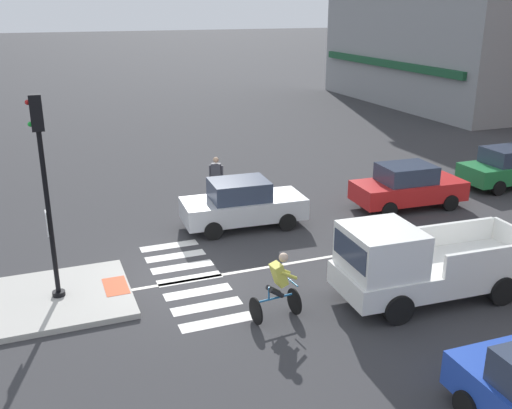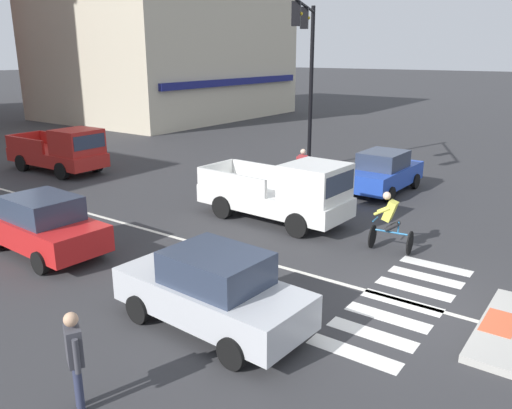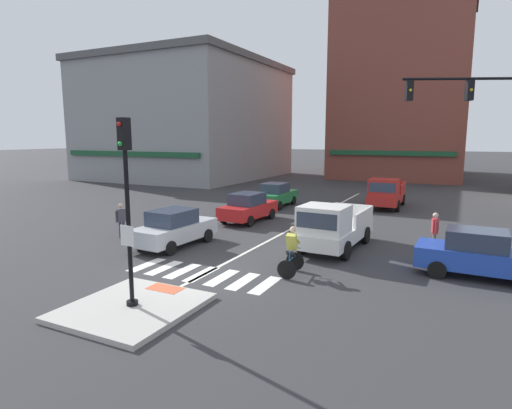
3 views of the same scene
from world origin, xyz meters
name	(u,v)px [view 2 (image 2 of 3)]	position (x,y,z in m)	size (l,w,h in m)	color
ground_plane	(407,304)	(0.00, 0.00, 0.00)	(300.00, 300.00, 0.00)	#333335
tactile_pad_front	(500,323)	(0.00, -1.89, 0.15)	(1.10, 0.60, 0.01)	#DB5B38
crosswalk_stripe_a	(354,353)	(-2.47, 0.11, 0.00)	(0.44, 1.80, 0.01)	silver
crosswalk_stripe_b	(372,334)	(-1.64, 0.11, 0.00)	(0.44, 1.80, 0.01)	silver
crosswalk_stripe_c	(388,317)	(-0.82, 0.11, 0.00)	(0.44, 1.80, 0.01)	silver
crosswalk_stripe_d	(402,302)	(0.00, 0.11, 0.00)	(0.44, 1.80, 0.01)	silver
crosswalk_stripe_e	(414,289)	(0.82, 0.11, 0.00)	(0.44, 1.80, 0.01)	silver
crosswalk_stripe_f	(426,277)	(1.64, 0.11, 0.00)	(0.44, 1.80, 0.01)	silver
crosswalk_stripe_g	(436,266)	(2.47, 0.11, 0.00)	(0.44, 1.80, 0.01)	silver
lane_centre_line	(112,220)	(0.08, 10.00, 0.00)	(0.14, 28.00, 0.01)	silver
traffic_light_mast	(308,58)	(9.29, 8.07, 5.07)	(5.52, 2.55, 7.29)	black
building_corner_left	(165,35)	(22.08, 29.22, 6.65)	(18.65, 15.19, 13.27)	beige
car_red_westbound_far	(42,225)	(-2.88, 9.20, 0.81)	(2.00, 4.18, 1.64)	red
car_blue_cross_right	(384,172)	(8.65, 4.11, 0.81)	(4.14, 1.91, 1.64)	#2347B7
car_silver_westbound_near	(213,290)	(-3.23, 2.84, 0.81)	(2.02, 4.19, 1.64)	silver
pickup_truck_red_eastbound_distant	(63,152)	(3.38, 17.33, 0.98)	(2.13, 5.13, 2.08)	red
pickup_truck_white_eastbound_mid	(285,193)	(3.21, 5.24, 0.98)	(2.24, 5.18, 2.08)	white
cyclist	(390,221)	(2.80, 1.56, 0.87)	(0.76, 1.15, 1.68)	black
pedestrian_at_curb_left	(75,354)	(-6.36, 2.91, 0.98)	(0.36, 0.50, 1.67)	#2D334C
pedestrian_waiting_far_side	(303,166)	(7.07, 6.86, 0.98)	(0.31, 0.53, 1.67)	#6B6051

